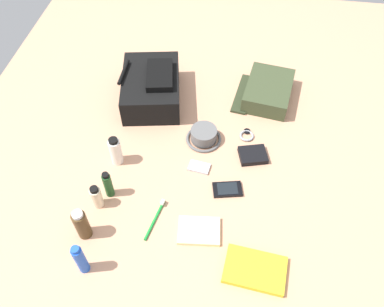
{
  "coord_description": "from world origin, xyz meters",
  "views": [
    {
      "loc": [
        -0.97,
        -0.14,
        1.28
      ],
      "look_at": [
        0.0,
        0.0,
        0.04
      ],
      "focal_mm": 36.91,
      "sensor_mm": 36.0,
      "label": 1
    }
  ],
  "objects_px": {
    "backpack": "(152,87)",
    "paperback_novel": "(255,270)",
    "cologne_bottle": "(82,224)",
    "toothpaste_tube": "(116,151)",
    "wallet": "(253,155)",
    "notepad": "(199,231)",
    "media_player": "(199,167)",
    "wristwatch": "(247,135)",
    "shampoo_bottle": "(108,185)",
    "deodorant_spray": "(80,259)",
    "lotion_bottle": "(97,197)",
    "cell_phone": "(227,189)",
    "bucket_hat": "(204,136)",
    "toiletry_pouch": "(267,91)",
    "toothbrush": "(156,217)"
  },
  "relations": [
    {
      "from": "media_player",
      "to": "toothpaste_tube",
      "type": "bearing_deg",
      "value": 92.39
    },
    {
      "from": "lotion_bottle",
      "to": "wristwatch",
      "type": "xyz_separation_m",
      "value": [
        0.42,
        -0.53,
        -0.04
      ]
    },
    {
      "from": "media_player",
      "to": "wallet",
      "type": "distance_m",
      "value": 0.23
    },
    {
      "from": "shampoo_bottle",
      "to": "notepad",
      "type": "xyz_separation_m",
      "value": [
        -0.11,
        -0.36,
        -0.05
      ]
    },
    {
      "from": "wristwatch",
      "to": "wallet",
      "type": "xyz_separation_m",
      "value": [
        -0.11,
        -0.03,
        0.01
      ]
    },
    {
      "from": "wallet",
      "to": "notepad",
      "type": "relative_size",
      "value": 0.73
    },
    {
      "from": "wallet",
      "to": "toothbrush",
      "type": "bearing_deg",
      "value": 119.69
    },
    {
      "from": "toothpaste_tube",
      "to": "media_player",
      "type": "xyz_separation_m",
      "value": [
        0.01,
        -0.33,
        -0.06
      ]
    },
    {
      "from": "toothpaste_tube",
      "to": "notepad",
      "type": "height_order",
      "value": "toothpaste_tube"
    },
    {
      "from": "toothbrush",
      "to": "wallet",
      "type": "height_order",
      "value": "wallet"
    },
    {
      "from": "toothpaste_tube",
      "to": "cologne_bottle",
      "type": "bearing_deg",
      "value": 175.25
    },
    {
      "from": "media_player",
      "to": "wristwatch",
      "type": "bearing_deg",
      "value": -41.95
    },
    {
      "from": "bucket_hat",
      "to": "backpack",
      "type": "bearing_deg",
      "value": 50.84
    },
    {
      "from": "shampoo_bottle",
      "to": "deodorant_spray",
      "type": "bearing_deg",
      "value": 179.32
    },
    {
      "from": "backpack",
      "to": "toothpaste_tube",
      "type": "bearing_deg",
      "value": 170.48
    },
    {
      "from": "deodorant_spray",
      "to": "cell_phone",
      "type": "bearing_deg",
      "value": -49.32
    },
    {
      "from": "backpack",
      "to": "toothpaste_tube",
      "type": "height_order",
      "value": "backpack"
    },
    {
      "from": "backpack",
      "to": "paperback_novel",
      "type": "distance_m",
      "value": 0.92
    },
    {
      "from": "backpack",
      "to": "paperback_novel",
      "type": "bearing_deg",
      "value": -146.31
    },
    {
      "from": "deodorant_spray",
      "to": "shampoo_bottle",
      "type": "distance_m",
      "value": 0.3
    },
    {
      "from": "toiletry_pouch",
      "to": "backpack",
      "type": "bearing_deg",
      "value": 99.17
    },
    {
      "from": "cell_phone",
      "to": "wallet",
      "type": "distance_m",
      "value": 0.2
    },
    {
      "from": "cologne_bottle",
      "to": "toothpaste_tube",
      "type": "bearing_deg",
      "value": -4.75
    },
    {
      "from": "cell_phone",
      "to": "backpack",
      "type": "bearing_deg",
      "value": 40.42
    },
    {
      "from": "toiletry_pouch",
      "to": "notepad",
      "type": "distance_m",
      "value": 0.77
    },
    {
      "from": "backpack",
      "to": "bucket_hat",
      "type": "xyz_separation_m",
      "value": [
        -0.22,
        -0.27,
        -0.04
      ]
    },
    {
      "from": "cologne_bottle",
      "to": "toiletry_pouch",
      "type": "bearing_deg",
      "value": -37.48
    },
    {
      "from": "shampoo_bottle",
      "to": "paperback_novel",
      "type": "height_order",
      "value": "shampoo_bottle"
    },
    {
      "from": "bucket_hat",
      "to": "toiletry_pouch",
      "type": "bearing_deg",
      "value": -40.14
    },
    {
      "from": "wristwatch",
      "to": "wallet",
      "type": "relative_size",
      "value": 0.65
    },
    {
      "from": "backpack",
      "to": "toiletry_pouch",
      "type": "bearing_deg",
      "value": -80.83
    },
    {
      "from": "bucket_hat",
      "to": "toothbrush",
      "type": "distance_m",
      "value": 0.42
    },
    {
      "from": "deodorant_spray",
      "to": "toiletry_pouch",
      "type": "bearing_deg",
      "value": -31.9
    },
    {
      "from": "toiletry_pouch",
      "to": "toothpaste_tube",
      "type": "distance_m",
      "value": 0.75
    },
    {
      "from": "notepad",
      "to": "backpack",
      "type": "bearing_deg",
      "value": 19.59
    },
    {
      "from": "lotion_bottle",
      "to": "toothpaste_tube",
      "type": "distance_m",
      "value": 0.21
    },
    {
      "from": "cell_phone",
      "to": "wallet",
      "type": "xyz_separation_m",
      "value": [
        0.18,
        -0.09,
        0.01
      ]
    },
    {
      "from": "deodorant_spray",
      "to": "notepad",
      "type": "distance_m",
      "value": 0.41
    },
    {
      "from": "lotion_bottle",
      "to": "wristwatch",
      "type": "height_order",
      "value": "lotion_bottle"
    },
    {
      "from": "toiletry_pouch",
      "to": "bucket_hat",
      "type": "distance_m",
      "value": 0.4
    },
    {
      "from": "lotion_bottle",
      "to": "wristwatch",
      "type": "distance_m",
      "value": 0.68
    },
    {
      "from": "shampoo_bottle",
      "to": "cell_phone",
      "type": "relative_size",
      "value": 1.05
    },
    {
      "from": "toiletry_pouch",
      "to": "toothbrush",
      "type": "bearing_deg",
      "value": 151.65
    },
    {
      "from": "shampoo_bottle",
      "to": "paperback_novel",
      "type": "bearing_deg",
      "value": -111.95
    },
    {
      "from": "paperback_novel",
      "to": "wallet",
      "type": "xyz_separation_m",
      "value": [
        0.48,
        0.03,
        0.0
      ]
    },
    {
      "from": "cologne_bottle",
      "to": "lotion_bottle",
      "type": "xyz_separation_m",
      "value": [
        0.12,
        -0.01,
        -0.02
      ]
    },
    {
      "from": "backpack",
      "to": "lotion_bottle",
      "type": "bearing_deg",
      "value": 172.25
    },
    {
      "from": "notepad",
      "to": "toiletry_pouch",
      "type": "bearing_deg",
      "value": -22.02
    },
    {
      "from": "shampoo_bottle",
      "to": "wristwatch",
      "type": "height_order",
      "value": "shampoo_bottle"
    },
    {
      "from": "toiletry_pouch",
      "to": "wristwatch",
      "type": "xyz_separation_m",
      "value": [
        -0.25,
        0.07,
        -0.03
      ]
    }
  ]
}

